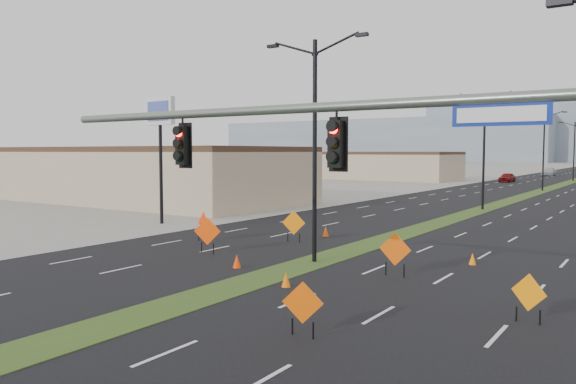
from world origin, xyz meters
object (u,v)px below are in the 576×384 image
Objects in this scene: streetlight_2 at (544,149)px; cone_1 at (286,280)px; signal_mast at (411,163)px; construction_sign_1 at (203,224)px; construction_sign_5 at (529,294)px; streetlight_0 at (315,143)px; streetlight_3 at (574,149)px; car_far at (549,172)px; construction_sign_4 at (303,305)px; cone_3 at (326,231)px; car_left at (507,177)px; cone_2 at (472,259)px; streetlight_1 at (484,147)px; pole_sign_west at (160,121)px; construction_sign_2 at (294,224)px; construction_sign_3 at (395,251)px; construction_sign_0 at (207,232)px; cone_0 at (237,261)px.

cone_1 is at bearing -88.50° from streetlight_2.
signal_mast is 9.72× the size of construction_sign_1.
cone_1 is at bearing -156.94° from construction_sign_5.
streetlight_0 and streetlight_3 have the same top height.
streetlight_3 is 23.39m from car_far.
construction_sign_4 is 6.77m from construction_sign_5.
cone_3 is (-8.62, 16.02, -0.59)m from construction_sign_4.
cone_2 is at bearing -74.81° from car_left.
construction_sign_5 is at bearing -63.66° from cone_2.
car_left is (-8.65, 75.03, -4.64)m from streetlight_0.
pole_sign_west is at bearing -125.98° from streetlight_1.
construction_sign_3 reaches higher than construction_sign_2.
construction_sign_0 is (3.16, -76.17, 0.29)m from car_left.
cone_0 is at bearing -90.17° from construction_sign_2.
streetlight_2 reaches higher than pole_sign_west.
construction_sign_2 is at bearing 169.45° from construction_sign_5.
streetlight_0 is at bearing 177.47° from construction_sign_5.
construction_sign_3 reaches higher than construction_sign_5.
signal_mast reaches higher than construction_sign_2.
construction_sign_2 is 13.80m from pole_sign_west.
streetlight_1 reaches higher than cone_1.
construction_sign_3 is at bearing -81.64° from streetlight_1.
streetlight_1 is at bearing 66.99° from construction_sign_2.
construction_sign_0 is 2.96× the size of cone_0.
signal_mast is 10.96× the size of construction_sign_5.
cone_0 is at bearing -125.58° from streetlight_0.
signal_mast reaches higher than construction_sign_1.
signal_mast is at bearing -54.69° from cone_3.
cone_1 is 12.69m from cone_3.
cone_2 is (14.80, -71.59, -0.50)m from car_left.
construction_sign_5 is (15.45, -3.12, -0.20)m from construction_sign_0.
construction_sign_5 reaches higher than cone_1.
cone_0 is at bearing 146.63° from signal_mast.
car_far is at bearing 91.24° from pole_sign_west.
signal_mast is 1.63× the size of streetlight_2.
streetlight_3 is 88.93m from construction_sign_5.
signal_mast is 94.39m from streetlight_3.
cone_3 is at bearing 116.49° from streetlight_0.
construction_sign_4 reaches higher than construction_sign_5.
streetlight_0 reaches higher than cone_2.
pole_sign_west is (-16.11, -78.20, 1.71)m from streetlight_3.
car_far is 104.22m from construction_sign_1.
car_far is at bearing 95.35° from streetlight_1.
construction_sign_2 is 1.20× the size of construction_sign_5.
streetlight_0 is 16.47× the size of cone_0.
streetlight_1 is 1.14× the size of pole_sign_west.
streetlight_2 reaches higher than construction_sign_0.
signal_mast is at bearing -75.05° from car_left.
signal_mast is 21.33m from cone_3.
streetlight_2 is 52.75m from pole_sign_west.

